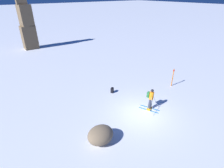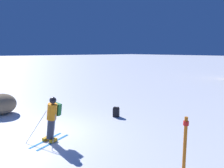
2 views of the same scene
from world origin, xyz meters
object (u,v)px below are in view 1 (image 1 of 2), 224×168
at_px(spare_backpack, 112,90).
at_px(trail_marker, 173,77).
at_px(skier, 151,98).
at_px(rock_pillar, 26,21).
at_px(exposed_boulder_0, 100,135).

relative_size(spare_backpack, trail_marker, 0.28).
height_order(skier, rock_pillar, rock_pillar).
bearing_deg(skier, exposed_boulder_0, 163.22).
relative_size(rock_pillar, trail_marker, 5.66).
distance_m(spare_backpack, exposed_boulder_0, 6.07).
xyz_separation_m(skier, exposed_boulder_0, (-5.13, -0.55, -0.41)).
bearing_deg(skier, trail_marker, -7.61).
height_order(skier, trail_marker, trail_marker).
distance_m(skier, rock_pillar, 23.76).
bearing_deg(exposed_boulder_0, rock_pillar, 84.30).
relative_size(exposed_boulder_0, trail_marker, 0.92).
bearing_deg(exposed_boulder_0, spare_backpack, 45.75).
relative_size(rock_pillar, exposed_boulder_0, 6.19).
height_order(rock_pillar, trail_marker, rock_pillar).
distance_m(rock_pillar, exposed_boulder_0, 24.33).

